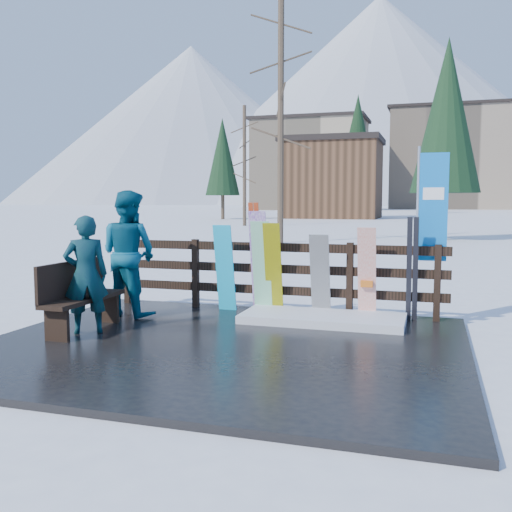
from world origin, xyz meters
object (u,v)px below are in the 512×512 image
(snowboard_1, at_px, (262,267))
(snowboard_3, at_px, (259,262))
(snowboard_0, at_px, (225,268))
(rental_flag, at_px, (429,214))
(bench, at_px, (79,294))
(person_front, at_px, (86,275))
(snowboard_4, at_px, (320,276))
(person_back, at_px, (128,253))
(snowboard_5, at_px, (367,274))
(snowboard_2, at_px, (273,269))

(snowboard_1, xyz_separation_m, snowboard_3, (-0.04, 0.00, 0.08))
(snowboard_0, bearing_deg, rental_flag, 4.90)
(bench, bearing_deg, person_front, -22.87)
(snowboard_1, bearing_deg, rental_flag, 6.11)
(bench, distance_m, snowboard_1, 2.82)
(snowboard_4, height_order, person_back, person_back)
(snowboard_5, bearing_deg, snowboard_0, -180.00)
(snowboard_2, bearing_deg, rental_flag, 6.60)
(snowboard_0, relative_size, snowboard_1, 0.96)
(snowboard_1, relative_size, snowboard_2, 1.02)
(bench, height_order, snowboard_1, snowboard_1)
(snowboard_0, bearing_deg, snowboard_3, 0.00)
(snowboard_3, xyz_separation_m, rental_flag, (2.56, 0.27, 0.79))
(snowboard_4, relative_size, person_front, 0.83)
(bench, distance_m, snowboard_0, 2.40)
(snowboard_5, bearing_deg, person_back, -168.05)
(snowboard_2, bearing_deg, bench, -139.52)
(snowboard_5, bearing_deg, snowboard_3, 180.00)
(snowboard_2, bearing_deg, snowboard_0, 180.00)
(person_front, bearing_deg, snowboard_1, -169.53)
(snowboard_0, xyz_separation_m, snowboard_3, (0.59, 0.00, 0.11))
(snowboard_0, distance_m, person_front, 2.36)
(snowboard_3, distance_m, rental_flag, 2.69)
(bench, xyz_separation_m, snowboard_5, (3.71, 1.92, 0.19))
(snowboard_2, height_order, person_back, person_back)
(person_back, bearing_deg, snowboard_4, -152.76)
(snowboard_0, height_order, snowboard_5, snowboard_0)
(bench, bearing_deg, snowboard_2, 40.48)
(bench, relative_size, snowboard_5, 1.04)
(snowboard_5, xyz_separation_m, rental_flag, (0.87, 0.27, 0.90))
(bench, distance_m, person_back, 1.25)
(snowboard_2, relative_size, snowboard_4, 1.12)
(bench, relative_size, person_back, 0.77)
(snowboard_1, distance_m, snowboard_3, 0.09)
(person_front, bearing_deg, snowboard_4, 179.11)
(person_front, bearing_deg, snowboard_5, 173.34)
(bench, relative_size, snowboard_4, 1.13)
(snowboard_0, distance_m, rental_flag, 3.28)
(snowboard_1, relative_size, person_front, 0.94)
(snowboard_2, distance_m, snowboard_3, 0.25)
(bench, relative_size, snowboard_0, 1.05)
(snowboard_1, bearing_deg, bench, -137.02)
(snowboard_0, distance_m, snowboard_1, 0.63)
(bench, xyz_separation_m, snowboard_0, (1.43, 1.92, 0.19))
(snowboard_5, bearing_deg, person_front, -150.69)
(rental_flag, xyz_separation_m, person_front, (-4.41, -2.26, -0.80))
(snowboard_3, bearing_deg, person_back, -158.20)
(snowboard_1, distance_m, snowboard_2, 0.19)
(snowboard_0, xyz_separation_m, snowboard_5, (2.28, 0.00, -0.00))
(snowboard_1, bearing_deg, snowboard_2, 0.00)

